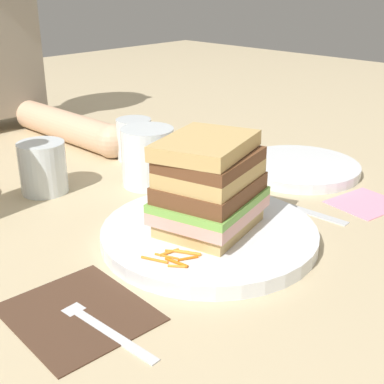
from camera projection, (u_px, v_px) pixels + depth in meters
The scene contains 27 objects.
ground_plane at pixel (203, 230), 0.70m from camera, with size 3.00×3.00×0.00m, color #C6B289.
main_plate at pixel (209, 234), 0.67m from camera, with size 0.27×0.27×0.02m, color white.
sandwich at pixel (209, 186), 0.64m from camera, with size 0.15×0.13×0.12m.
carrot_shred_0 at pixel (177, 266), 0.58m from camera, with size 0.00×0.00×0.02m, color orange.
carrot_shred_1 at pixel (177, 262), 0.58m from camera, with size 0.00×0.00×0.03m, color orange.
carrot_shred_2 at pixel (177, 251), 0.61m from camera, with size 0.00×0.00×0.03m, color orange.
carrot_shred_3 at pixel (155, 260), 0.59m from camera, with size 0.00×0.00×0.03m, color orange.
carrot_shred_4 at pixel (169, 252), 0.60m from camera, with size 0.00×0.00×0.03m, color orange.
carrot_shred_5 at pixel (167, 256), 0.60m from camera, with size 0.00×0.00×0.03m, color orange.
carrot_shred_6 at pixel (188, 258), 0.59m from camera, with size 0.00×0.00×0.02m, color orange.
carrot_shred_7 at pixel (187, 253), 0.60m from camera, with size 0.00×0.00×0.03m, color orange.
carrot_shred_8 at pixel (239, 201), 0.74m from camera, with size 0.00×0.00×0.03m, color orange.
carrot_shred_9 at pixel (245, 198), 0.75m from camera, with size 0.00×0.00×0.03m, color orange.
carrot_shred_10 at pixel (256, 205), 0.73m from camera, with size 0.00×0.00×0.02m, color orange.
carrot_shred_11 at pixel (244, 207), 0.72m from camera, with size 0.00×0.00×0.02m, color orange.
carrot_shred_12 at pixel (238, 196), 0.76m from camera, with size 0.00×0.00×0.03m, color orange.
carrot_shred_13 at pixel (256, 203), 0.73m from camera, with size 0.00×0.00×0.03m, color orange.
carrot_shred_14 at pixel (235, 203), 0.73m from camera, with size 0.00×0.00×0.02m, color orange.
carrot_shred_15 at pixel (253, 205), 0.73m from camera, with size 0.00×0.00×0.03m, color orange.
napkin_dark at pixel (78, 312), 0.53m from camera, with size 0.12×0.14×0.00m, color #4C3323.
fork at pixel (92, 319), 0.51m from camera, with size 0.02×0.17×0.00m.
knife at pixel (288, 205), 0.77m from camera, with size 0.02×0.20×0.00m.
juice_glass at pixel (148, 161), 0.84m from camera, with size 0.08×0.08×0.09m.
empty_tumbler_0 at pixel (134, 139), 0.95m from camera, with size 0.06×0.06×0.07m, color silver.
empty_tumbler_1 at pixel (43, 167), 0.81m from camera, with size 0.07×0.07×0.08m, color silver.
side_plate at pixel (299, 168), 0.90m from camera, with size 0.20×0.20×0.02m, color white.
napkin_pink at pixel (365, 203), 0.78m from camera, with size 0.09×0.08×0.00m, color pink.
Camera 1 is at (-0.46, -0.42, 0.32)m, focal length 49.60 mm.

